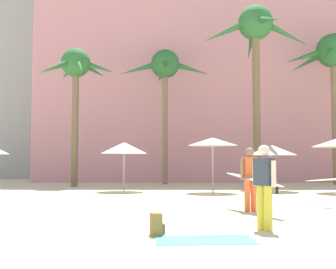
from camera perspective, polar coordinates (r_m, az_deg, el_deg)
ground at (r=6.21m, az=1.93°, el=-16.33°), size 120.00×120.00×0.00m
hotel_pink at (r=35.74m, az=4.73°, el=9.96°), size 24.08×11.88×19.53m
hotel_tower_gray at (r=43.27m, az=-10.67°, el=15.88°), size 16.49×9.37×31.56m
palm_tree_far_left at (r=25.30m, az=11.56°, el=12.63°), size 6.25×6.28×10.18m
palm_tree_left at (r=24.98m, az=-12.12°, el=8.06°), size 4.50×3.98×7.77m
palm_tree_right at (r=26.99m, az=-0.40°, el=8.44°), size 5.73×5.70×8.34m
palm_tree_far_right at (r=28.55m, az=21.05°, el=9.36°), size 6.00×5.17×9.22m
cafe_umbrella_0 at (r=19.32m, az=5.92°, el=-0.96°), size 2.23×2.23×2.45m
cafe_umbrella_1 at (r=20.09m, az=-5.84°, el=-1.79°), size 2.16×2.16×2.27m
cafe_umbrella_5 at (r=20.64m, az=13.56°, el=-2.03°), size 2.32×2.32×2.15m
beach_towel at (r=7.73m, az=4.88°, el=-13.73°), size 1.79×1.06×0.01m
backpack at (r=8.12m, az=-1.52°, el=-11.87°), size 0.30×0.34×0.42m
person_near_right at (r=12.01m, az=10.94°, el=-5.62°), size 1.33×2.81×1.76m
person_mid_left at (r=8.83m, az=12.62°, el=-6.34°), size 0.42×0.55×1.70m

